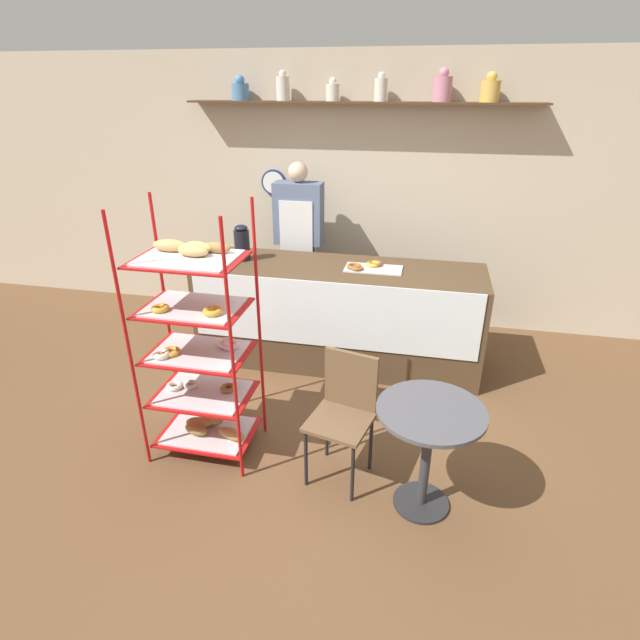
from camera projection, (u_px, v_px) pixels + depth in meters
The scene contains 9 objects.
ground_plane at pixel (308, 440), 3.70m from camera, with size 14.00×14.00×0.00m, color brown.
back_wall at pixel (358, 193), 5.15m from camera, with size 10.00×0.30×2.70m.
display_counter at pixel (339, 315), 4.60m from camera, with size 2.56×0.77×0.93m.
pastry_rack at pixel (199, 349), 3.31m from camera, with size 0.71×0.52×1.77m.
person_worker at pixel (299, 241), 5.09m from camera, with size 0.48×0.23×1.72m.
cafe_table at pixel (429, 435), 2.91m from camera, with size 0.63×0.63×0.72m.
cafe_chair at pixel (345, 405), 3.21m from camera, with size 0.46×0.46×0.86m.
coffee_carafe at pixel (242, 243), 4.52m from camera, with size 0.14×0.14×0.33m.
donut_tray_counter at pixel (369, 267), 4.36m from camera, with size 0.50×0.27×0.05m.
Camera 1 is at (0.71, -2.87, 2.40)m, focal length 28.00 mm.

